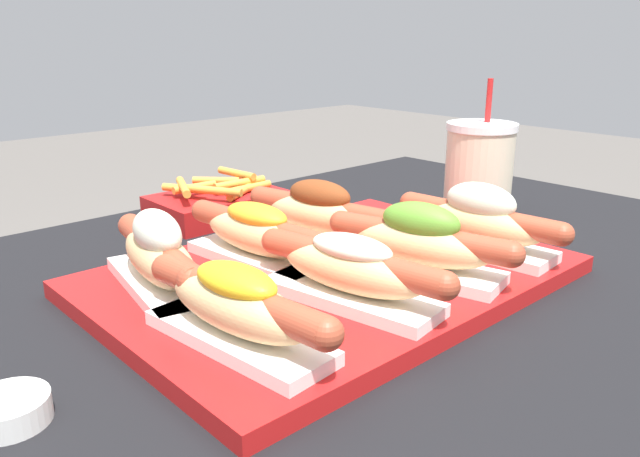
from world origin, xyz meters
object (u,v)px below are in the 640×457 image
(hot_dog_3, at_px, (479,221))
(hot_dog_1, at_px, (351,270))
(hot_dog_4, at_px, (159,256))
(hot_dog_0, at_px, (237,306))
(hot_dog_2, at_px, (420,243))
(serving_tray, at_px, (333,276))
(fries_basket, at_px, (218,203))
(hot_dog_5, at_px, (257,234))
(drink_cup, at_px, (479,171))
(hot_dog_6, at_px, (320,213))
(sauce_bowl, at_px, (8,409))

(hot_dog_3, bearing_deg, hot_dog_1, -179.24)
(hot_dog_4, bearing_deg, hot_dog_0, -93.56)
(hot_dog_2, height_order, hot_dog_4, hot_dog_4)
(serving_tray, distance_m, fries_basket, 0.30)
(hot_dog_5, xyz_separation_m, drink_cup, (0.37, -0.03, 0.02))
(hot_dog_3, relative_size, hot_dog_6, 1.01)
(hot_dog_0, bearing_deg, hot_dog_2, -0.61)
(hot_dog_2, bearing_deg, hot_dog_1, -178.83)
(hot_dog_0, distance_m, hot_dog_5, 0.19)
(serving_tray, height_order, sauce_bowl, sauce_bowl)
(hot_dog_0, bearing_deg, drink_cup, 12.50)
(hot_dog_1, bearing_deg, sauce_bowl, 170.94)
(hot_dog_5, height_order, drink_cup, drink_cup)
(hot_dog_6, bearing_deg, hot_dog_3, -53.99)
(hot_dog_0, xyz_separation_m, fries_basket, (0.23, 0.37, -0.03))
(hot_dog_0, height_order, sauce_bowl, hot_dog_0)
(hot_dog_2, xyz_separation_m, fries_basket, (-0.00, 0.37, -0.03))
(fries_basket, bearing_deg, hot_dog_6, -90.34)
(serving_tray, distance_m, hot_dog_3, 0.18)
(hot_dog_1, xyz_separation_m, drink_cup, (0.37, 0.11, 0.02))
(hot_dog_2, height_order, sauce_bowl, hot_dog_2)
(hot_dog_1, distance_m, fries_basket, 0.39)
(hot_dog_5, distance_m, drink_cup, 0.37)
(hot_dog_4, bearing_deg, hot_dog_5, -1.79)
(hot_dog_3, relative_size, hot_dog_5, 1.00)
(drink_cup, height_order, fries_basket, drink_cup)
(sauce_bowl, xyz_separation_m, fries_basket, (0.39, 0.33, 0.01))
(hot_dog_2, bearing_deg, hot_dog_4, 146.31)
(hot_dog_4, relative_size, hot_dog_6, 1.00)
(drink_cup, bearing_deg, hot_dog_0, -167.50)
(hot_dog_5, bearing_deg, drink_cup, -4.37)
(hot_dog_6, bearing_deg, hot_dog_2, -89.48)
(hot_dog_2, relative_size, hot_dog_6, 0.99)
(hot_dog_0, distance_m, drink_cup, 0.51)
(hot_dog_0, bearing_deg, hot_dog_1, -2.07)
(hot_dog_0, distance_m, hot_dog_6, 0.27)
(hot_dog_0, bearing_deg, hot_dog_5, 48.11)
(hot_dog_3, relative_size, sauce_bowl, 3.77)
(hot_dog_1, bearing_deg, drink_cup, 17.10)
(hot_dog_1, bearing_deg, hot_dog_3, 0.76)
(hot_dog_0, distance_m, hot_dog_3, 0.33)
(hot_dog_6, height_order, sauce_bowl, hot_dog_6)
(hot_dog_4, distance_m, fries_basket, 0.32)
(drink_cup, bearing_deg, hot_dog_4, 176.24)
(fries_basket, bearing_deg, hot_dog_1, -105.17)
(serving_tray, height_order, hot_dog_1, hot_dog_1)
(hot_dog_0, relative_size, hot_dog_6, 1.01)
(hot_dog_4, xyz_separation_m, fries_basket, (0.22, 0.23, -0.03))
(serving_tray, xyz_separation_m, hot_dog_5, (-0.05, 0.07, 0.04))
(hot_dog_1, bearing_deg, hot_dog_4, 128.22)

